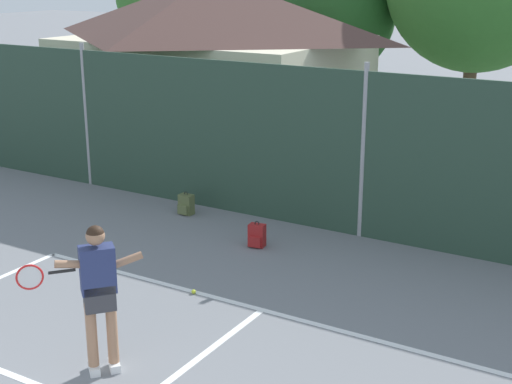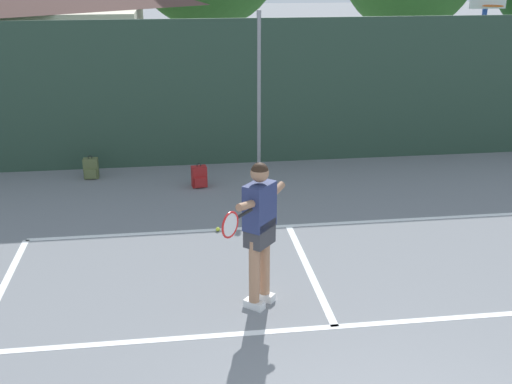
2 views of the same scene
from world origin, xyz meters
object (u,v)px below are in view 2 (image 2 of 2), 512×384
Objects in this scene: basketball_hoop at (483,36)px; tennis_player at (259,223)px; tennis_ball at (218,229)px; backpack_red at (199,177)px; backpack_olive at (91,169)px.

basketball_hoop is 10.40m from tennis_player.
tennis_ball is at bearing -141.00° from basketball_hoop.
basketball_hoop is at bearing 25.99° from backpack_red.
basketball_hoop is 8.19m from backpack_red.
basketball_hoop is 7.67× the size of backpack_olive.
basketball_hoop reaches higher than backpack_olive.
tennis_ball is (-6.93, -5.61, -2.28)m from basketball_hoop.
basketball_hoop is 9.20m from tennis_ball.
backpack_red is at bearing 96.55° from tennis_player.
basketball_hoop reaches higher than tennis_ball.
basketball_hoop is at bearing 39.00° from tennis_ball.
tennis_ball is 0.14× the size of backpack_olive.
basketball_hoop is 9.81m from backpack_olive.
backpack_olive is (-2.60, 5.27, -0.92)m from tennis_player.
backpack_olive is 2.23m from backpack_red.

